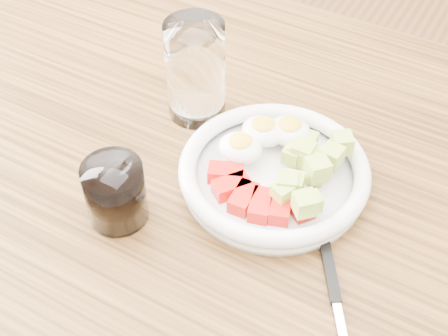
# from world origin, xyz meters

# --- Properties ---
(dining_table) EXTENTS (1.50, 0.90, 0.77)m
(dining_table) POSITION_xyz_m (0.00, 0.00, 0.67)
(dining_table) COLOR brown
(dining_table) RESTS_ON ground
(bowl) EXTENTS (0.24, 0.24, 0.06)m
(bowl) POSITION_xyz_m (0.04, 0.05, 0.79)
(bowl) COLOR white
(bowl) RESTS_ON dining_table
(fork) EXTENTS (0.11, 0.16, 0.01)m
(fork) POSITION_xyz_m (0.17, -0.07, 0.77)
(fork) COLOR black
(fork) RESTS_ON dining_table
(water_glass) EXTENTS (0.08, 0.08, 0.14)m
(water_glass) POSITION_xyz_m (-0.11, 0.11, 0.84)
(water_glass) COLOR white
(water_glass) RESTS_ON dining_table
(coffee_glass) EXTENTS (0.07, 0.07, 0.08)m
(coffee_glass) POSITION_xyz_m (-0.10, -0.10, 0.81)
(coffee_glass) COLOR white
(coffee_glass) RESTS_ON dining_table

